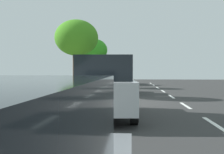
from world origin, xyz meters
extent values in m
plane|color=#303030|center=(0.00, 0.00, 0.00)|extent=(67.64, 67.64, 0.00)
cube|color=#9D9885|center=(3.27, 0.00, 0.08)|extent=(3.12, 42.27, 0.15)
cube|color=gray|center=(1.62, 0.00, 0.08)|extent=(0.16, 42.27, 0.15)
cube|color=white|center=(-2.84, -20.04, 0.00)|extent=(0.14, 2.20, 0.01)
cube|color=white|center=(-2.84, -15.84, 0.00)|extent=(0.14, 2.20, 0.01)
cube|color=white|center=(-2.84, -11.64, 0.00)|extent=(0.14, 2.20, 0.01)
cube|color=white|center=(-2.84, -7.44, 0.00)|extent=(0.14, 2.20, 0.01)
cube|color=white|center=(-2.84, -3.24, 0.00)|extent=(0.14, 2.20, 0.01)
cube|color=white|center=(-2.84, 0.96, 0.00)|extent=(0.14, 2.20, 0.01)
cube|color=white|center=(-2.84, 5.16, 0.00)|extent=(0.14, 2.20, 0.01)
cube|color=white|center=(0.15, 0.00, 0.00)|extent=(0.12, 42.27, 0.01)
cube|color=white|center=(0.58, -17.19, 0.75)|extent=(2.07, 5.34, 0.80)
cube|color=black|center=(0.56, -16.26, 1.55)|extent=(1.76, 1.54, 0.80)
cube|color=white|center=(0.61, -18.38, 1.21)|extent=(1.92, 2.69, 0.12)
cylinder|color=black|center=(1.45, -15.53, 0.40)|extent=(0.24, 0.80, 0.80)
cylinder|color=black|center=(-0.35, -15.57, 0.40)|extent=(0.24, 0.80, 0.80)
cylinder|color=black|center=(1.52, -18.82, 0.40)|extent=(0.24, 0.80, 0.80)
cylinder|color=black|center=(-0.28, -18.85, 0.40)|extent=(0.24, 0.80, 0.80)
cube|color=#1E512D|center=(0.45, -5.17, 0.60)|extent=(2.03, 4.50, 0.64)
cube|color=black|center=(0.45, -5.17, 1.22)|extent=(1.68, 2.19, 0.60)
cylinder|color=black|center=(1.34, -3.86, 0.33)|extent=(0.26, 0.67, 0.66)
cylinder|color=black|center=(-0.27, -3.76, 0.33)|extent=(0.26, 0.67, 0.66)
cylinder|color=black|center=(1.17, -6.59, 0.33)|extent=(0.26, 0.67, 0.66)
cylinder|color=black|center=(-0.44, -6.48, 0.33)|extent=(0.26, 0.67, 0.66)
cube|color=#B7BABF|center=(0.41, 4.04, 0.78)|extent=(2.12, 4.78, 0.90)
cube|color=black|center=(0.41, 4.04, 1.61)|extent=(1.82, 3.18, 0.76)
cylinder|color=black|center=(1.21, 5.53, 0.38)|extent=(0.26, 0.77, 0.76)
cylinder|color=black|center=(-0.53, 5.45, 0.38)|extent=(0.26, 0.77, 0.76)
cylinder|color=black|center=(1.35, 2.62, 0.38)|extent=(0.26, 0.77, 0.76)
cylinder|color=black|center=(-0.39, 2.54, 0.38)|extent=(0.26, 0.77, 0.76)
torus|color=black|center=(0.63, -9.87, 0.37)|extent=(0.73, 0.05, 0.73)
torus|color=black|center=(1.67, -9.87, 0.37)|extent=(0.73, 0.05, 0.73)
cylinder|color=#1926A5|center=(1.02, -9.87, 0.46)|extent=(0.65, 0.04, 0.54)
cylinder|color=#1926A5|center=(1.39, -9.87, 0.45)|extent=(0.14, 0.04, 0.50)
cylinder|color=#1926A5|center=(1.08, -9.87, 0.70)|extent=(0.73, 0.04, 0.05)
cylinder|color=#1926A5|center=(1.51, -9.87, 0.28)|extent=(0.35, 0.04, 0.20)
cylinder|color=#1926A5|center=(1.56, -9.87, 0.53)|extent=(0.26, 0.04, 0.35)
cylinder|color=#1926A5|center=(0.67, -9.87, 0.54)|extent=(0.11, 0.04, 0.35)
cube|color=black|center=(1.44, -9.87, 0.73)|extent=(0.24, 0.10, 0.05)
cylinder|color=black|center=(0.71, -9.87, 0.77)|extent=(0.03, 0.46, 0.03)
cylinder|color=#C6B284|center=(1.38, -10.22, 0.43)|extent=(0.15, 0.15, 0.86)
cylinder|color=#C6B284|center=(1.33, -10.41, 0.43)|extent=(0.15, 0.15, 0.86)
cube|color=white|center=(1.35, -10.32, 1.16)|extent=(0.33, 0.43, 0.61)
cylinder|color=white|center=(1.43, -10.07, 1.13)|extent=(0.10, 0.10, 0.58)
cylinder|color=white|center=(1.28, -10.57, 1.13)|extent=(0.10, 0.10, 0.58)
sphere|color=tan|center=(1.35, -10.32, 1.59)|extent=(0.24, 0.24, 0.24)
sphere|color=navy|center=(1.35, -10.32, 1.63)|extent=(0.27, 0.27, 0.27)
cube|color=black|center=(1.55, -10.38, 1.18)|extent=(0.26, 0.34, 0.44)
cylinder|color=#473B28|center=(2.78, -11.60, 1.42)|extent=(0.34, 0.34, 2.53)
ellipsoid|color=#329720|center=(2.78, -11.60, 3.33)|extent=(2.36, 2.36, 1.99)
cylinder|color=#4D3C28|center=(2.78, -3.30, 1.46)|extent=(0.46, 0.46, 2.62)
ellipsoid|color=#428C1F|center=(2.78, -3.30, 3.49)|extent=(2.60, 2.60, 2.14)
cylinder|color=black|center=(3.43, -10.53, 0.59)|extent=(0.15, 0.15, 0.88)
cylinder|color=black|center=(3.38, -10.73, 0.59)|extent=(0.15, 0.15, 0.88)
cube|color=#591E1E|center=(3.40, -10.63, 1.34)|extent=(0.32, 0.43, 0.62)
cylinder|color=#591E1E|center=(3.47, -10.38, 1.31)|extent=(0.10, 0.10, 0.59)
cylinder|color=#591E1E|center=(3.33, -10.88, 1.31)|extent=(0.10, 0.10, 0.59)
sphere|color=tan|center=(3.40, -10.63, 1.77)|extent=(0.25, 0.25, 0.25)
camera|label=1|loc=(-0.42, 13.49, 1.55)|focal=45.47mm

